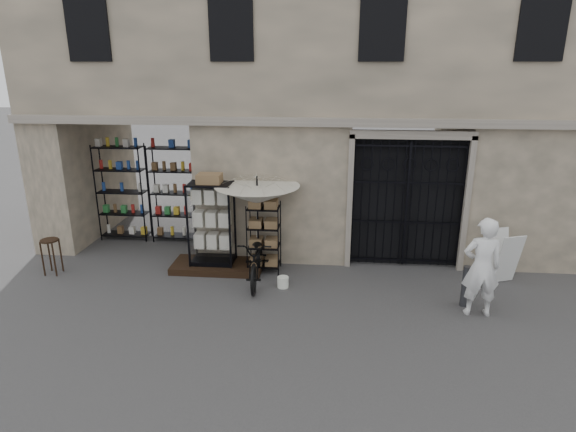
# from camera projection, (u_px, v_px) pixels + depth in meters

# --- Properties ---
(ground) EXTENTS (80.00, 80.00, 0.00)m
(ground) POSITION_uv_depth(u_px,v_px,m) (323.00, 307.00, 9.13)
(ground) COLOR black
(ground) RESTS_ON ground
(main_building) EXTENTS (14.00, 4.00, 9.00)m
(main_building) POSITION_uv_depth(u_px,v_px,m) (331.00, 60.00, 11.56)
(main_building) COLOR tan
(main_building) RESTS_ON ground
(shop_recess) EXTENTS (3.00, 1.70, 3.00)m
(shop_recess) POSITION_uv_depth(u_px,v_px,m) (142.00, 189.00, 11.72)
(shop_recess) COLOR black
(shop_recess) RESTS_ON ground
(shop_shelving) EXTENTS (2.70, 0.50, 2.50)m
(shop_shelving) POSITION_uv_depth(u_px,v_px,m) (149.00, 193.00, 12.28)
(shop_shelving) COLOR black
(shop_shelving) RESTS_ON ground
(iron_gate) EXTENTS (2.50, 0.21, 3.00)m
(iron_gate) POSITION_uv_depth(u_px,v_px,m) (406.00, 201.00, 10.68)
(iron_gate) COLOR black
(iron_gate) RESTS_ON ground
(step_platform) EXTENTS (2.00, 0.90, 0.15)m
(step_platform) POSITION_uv_depth(u_px,v_px,m) (218.00, 266.00, 10.79)
(step_platform) COLOR black
(step_platform) RESTS_ON ground
(display_cabinet) EXTENTS (0.96, 0.65, 1.98)m
(display_cabinet) POSITION_uv_depth(u_px,v_px,m) (212.00, 228.00, 10.55)
(display_cabinet) COLOR black
(display_cabinet) RESTS_ON step_platform
(wire_rack) EXTENTS (0.78, 0.65, 1.55)m
(wire_rack) POSITION_uv_depth(u_px,v_px,m) (264.00, 238.00, 10.53)
(wire_rack) COLOR black
(wire_rack) RESTS_ON ground
(market_umbrella) EXTENTS (2.11, 2.13, 2.59)m
(market_umbrella) POSITION_uv_depth(u_px,v_px,m) (257.00, 190.00, 10.17)
(market_umbrella) COLOR black
(market_umbrella) RESTS_ON ground
(white_bucket) EXTENTS (0.25, 0.25, 0.22)m
(white_bucket) POSITION_uv_depth(u_px,v_px,m) (283.00, 282.00, 9.92)
(white_bucket) COLOR white
(white_bucket) RESTS_ON ground
(bicycle) EXTENTS (0.73, 1.05, 1.93)m
(bicycle) POSITION_uv_depth(u_px,v_px,m) (258.00, 281.00, 10.22)
(bicycle) COLOR black
(bicycle) RESTS_ON ground
(wooden_stool) EXTENTS (0.49, 0.49, 0.80)m
(wooden_stool) POSITION_uv_depth(u_px,v_px,m) (52.00, 256.00, 10.47)
(wooden_stool) COLOR black
(wooden_stool) RESTS_ON ground
(steel_bollard) EXTENTS (0.17, 0.17, 0.81)m
(steel_bollard) POSITION_uv_depth(u_px,v_px,m) (466.00, 286.00, 9.08)
(steel_bollard) COLOR #48494F
(steel_bollard) RESTS_ON ground
(shopkeeper) EXTENTS (0.72, 1.88, 0.45)m
(shopkeeper) POSITION_uv_depth(u_px,v_px,m) (475.00, 314.00, 8.90)
(shopkeeper) COLOR white
(shopkeeper) RESTS_ON ground
(easel_sign) EXTENTS (0.68, 0.73, 1.08)m
(easel_sign) POSITION_uv_depth(u_px,v_px,m) (503.00, 256.00, 10.07)
(easel_sign) COLOR silver
(easel_sign) RESTS_ON ground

